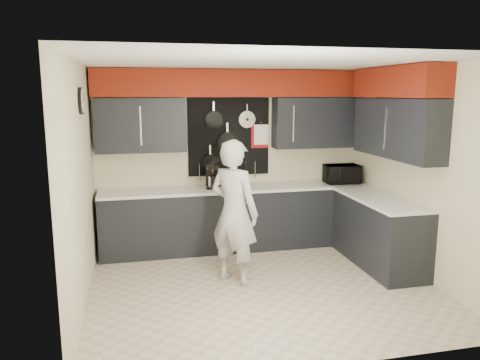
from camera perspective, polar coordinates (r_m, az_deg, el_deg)
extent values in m
plane|color=beige|center=(5.73, 2.74, -12.73)|extent=(4.00, 4.00, 0.00)
cube|color=beige|center=(7.03, -0.98, 2.67)|extent=(4.00, 0.01, 2.60)
cube|color=black|center=(6.67, -12.04, 6.55)|extent=(1.24, 0.32, 0.75)
cube|color=black|center=(7.20, 9.36, 6.92)|extent=(1.34, 0.32, 0.75)
cube|color=maroon|center=(6.79, -0.70, 11.70)|extent=(3.94, 0.36, 0.38)
cube|color=black|center=(6.97, -1.38, 5.29)|extent=(1.22, 0.03, 1.15)
cylinder|color=black|center=(6.87, -3.22, 7.33)|extent=(0.26, 0.04, 0.26)
cylinder|color=black|center=(6.93, -1.55, 4.64)|extent=(0.30, 0.04, 0.30)
cylinder|color=black|center=(6.93, -3.65, 2.03)|extent=(0.27, 0.04, 0.27)
cylinder|color=silver|center=(6.98, 0.86, 7.40)|extent=(0.25, 0.02, 0.25)
cube|color=#9B0B12|center=(7.06, 2.41, 5.31)|extent=(0.26, 0.01, 0.34)
cube|color=white|center=(7.05, 2.60, 5.55)|extent=(0.22, 0.01, 0.30)
cylinder|color=silver|center=(6.93, -4.97, 1.10)|extent=(0.01, 0.01, 0.20)
cylinder|color=silver|center=(6.95, -3.81, 1.15)|extent=(0.01, 0.01, 0.20)
cylinder|color=silver|center=(6.98, -2.66, 1.19)|extent=(0.01, 0.01, 0.20)
cylinder|color=silver|center=(7.00, -1.52, 1.23)|extent=(0.01, 0.01, 0.20)
cylinder|color=silver|center=(7.03, -0.39, 1.28)|extent=(0.01, 0.01, 0.20)
cylinder|color=silver|center=(7.06, 0.73, 1.32)|extent=(0.01, 0.01, 0.20)
cylinder|color=silver|center=(7.10, 1.85, 1.36)|extent=(0.01, 0.01, 0.20)
cube|color=beige|center=(6.19, 20.94, 0.89)|extent=(0.01, 3.50, 2.60)
cube|color=black|center=(6.30, 18.57, 6.01)|extent=(0.32, 1.70, 0.75)
cube|color=maroon|center=(6.28, 18.72, 11.25)|extent=(0.36, 1.70, 0.38)
cube|color=beige|center=(5.19, -18.86, -0.74)|extent=(0.01, 3.50, 2.60)
cylinder|color=black|center=(5.50, -18.84, 9.11)|extent=(0.04, 0.30, 0.30)
cylinder|color=white|center=(5.49, -18.61, 9.12)|extent=(0.01, 0.26, 0.26)
cube|color=black|center=(6.92, -0.46, -4.74)|extent=(3.90, 0.60, 0.88)
cube|color=white|center=(6.80, -0.43, -1.03)|extent=(3.90, 0.63, 0.04)
cube|color=black|center=(6.52, 16.56, -6.16)|extent=(0.60, 1.60, 0.88)
cube|color=white|center=(6.40, 16.66, -2.22)|extent=(0.63, 1.60, 0.04)
cube|color=black|center=(6.79, 0.03, -8.48)|extent=(3.90, 0.06, 0.10)
imported|color=black|center=(7.23, 12.31, 0.72)|extent=(0.52, 0.36, 0.28)
cube|color=#361C11|center=(6.74, -0.67, -0.09)|extent=(0.10, 0.10, 0.20)
cylinder|color=white|center=(6.70, -3.32, -0.30)|extent=(0.13, 0.13, 0.17)
cube|color=black|center=(6.72, -3.22, -0.87)|extent=(0.24, 0.27, 0.03)
cube|color=black|center=(6.77, -3.36, 0.65)|extent=(0.20, 0.11, 0.32)
cube|color=black|center=(6.66, -3.25, 1.70)|extent=(0.24, 0.27, 0.06)
cylinder|color=black|center=(6.68, -3.20, -0.14)|extent=(0.12, 0.12, 0.15)
imported|color=#A3A3A1|center=(5.56, -0.73, -3.96)|extent=(0.74, 0.75, 1.74)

